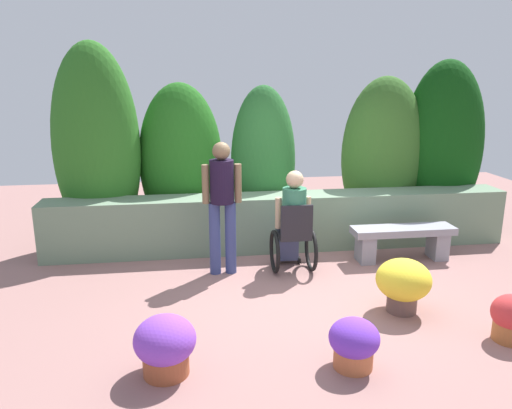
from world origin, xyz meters
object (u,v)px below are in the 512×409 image
(person_standing_companion, at_px, (222,199))
(flower_pot_purple_near, at_px, (354,343))
(flower_pot_small_foreground, at_px, (512,318))
(flower_pot_terracotta_by_wall, at_px, (403,283))
(stone_bench, at_px, (403,238))
(flower_pot_red_accent, at_px, (165,345))
(person_in_wheelchair, at_px, (293,224))

(person_standing_companion, bearing_deg, flower_pot_purple_near, -73.96)
(flower_pot_small_foreground, bearing_deg, flower_pot_terracotta_by_wall, 137.23)
(stone_bench, bearing_deg, flower_pot_small_foreground, -80.29)
(flower_pot_terracotta_by_wall, bearing_deg, flower_pot_red_accent, -161.62)
(flower_pot_purple_near, bearing_deg, flower_pot_small_foreground, 7.82)
(person_standing_companion, bearing_deg, flower_pot_terracotta_by_wall, -43.07)
(flower_pot_purple_near, height_order, flower_pot_small_foreground, flower_pot_small_foreground)
(flower_pot_purple_near, bearing_deg, person_standing_companion, 112.80)
(person_in_wheelchair, bearing_deg, person_standing_companion, -178.60)
(stone_bench, distance_m, person_standing_companion, 2.56)
(person_standing_companion, xyz_separation_m, flower_pot_red_accent, (-0.65, -2.16, -0.71))
(stone_bench, xyz_separation_m, flower_pot_small_foreground, (0.13, -2.18, -0.08))
(flower_pot_purple_near, relative_size, flower_pot_terracotta_by_wall, 0.77)
(person_in_wheelchair, distance_m, person_standing_companion, 0.97)
(flower_pot_terracotta_by_wall, xyz_separation_m, flower_pot_red_accent, (-2.47, -0.82, -0.06))
(flower_pot_red_accent, bearing_deg, flower_pot_small_foreground, 1.82)
(person_in_wheelchair, height_order, flower_pot_small_foreground, person_in_wheelchair)
(flower_pot_small_foreground, bearing_deg, stone_bench, 93.46)
(person_standing_companion, bearing_deg, stone_bench, -3.93)
(person_standing_companion, distance_m, flower_pot_small_foreground, 3.40)
(flower_pot_red_accent, bearing_deg, flower_pot_purple_near, -4.34)
(stone_bench, distance_m, flower_pot_small_foreground, 2.18)
(flower_pot_red_accent, bearing_deg, person_standing_companion, 73.28)
(flower_pot_red_accent, bearing_deg, person_in_wheelchair, 53.95)
(person_standing_companion, distance_m, flower_pot_red_accent, 2.36)
(stone_bench, height_order, flower_pot_red_accent, flower_pot_red_accent)
(stone_bench, height_order, person_in_wheelchair, person_in_wheelchair)
(flower_pot_purple_near, bearing_deg, flower_pot_red_accent, 175.66)
(flower_pot_terracotta_by_wall, bearing_deg, person_in_wheelchair, 125.38)
(flower_pot_purple_near, xyz_separation_m, flower_pot_terracotta_by_wall, (0.86, 0.94, 0.09))
(stone_bench, relative_size, flower_pot_terracotta_by_wall, 2.40)
(person_standing_companion, relative_size, flower_pot_red_accent, 3.21)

